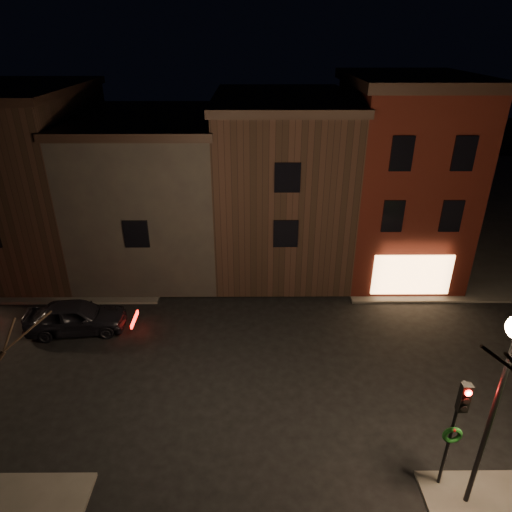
{
  "coord_description": "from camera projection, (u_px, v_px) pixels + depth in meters",
  "views": [
    {
      "loc": [
        -0.07,
        -14.82,
        12.59
      ],
      "look_at": [
        0.05,
        4.07,
        3.2
      ],
      "focal_mm": 32.0,
      "sensor_mm": 36.0,
      "label": 1
    }
  ],
  "objects": [
    {
      "name": "corner_building",
      "position": [
        400.0,
        176.0,
        25.0
      ],
      "size": [
        6.5,
        8.5,
        10.5
      ],
      "color": "#40110B",
      "rests_on": "ground"
    },
    {
      "name": "sidewalk_far_right",
      "position": [
        501.0,
        203.0,
        36.87
      ],
      "size": [
        30.0,
        30.0,
        0.12
      ],
      "primitive_type": "cube",
      "color": "#2D2B28",
      "rests_on": "ground"
    },
    {
      "name": "sidewalk_far_left",
      "position": [
        6.0,
        204.0,
        36.65
      ],
      "size": [
        30.0,
        30.0,
        0.12
      ],
      "primitive_type": "cube",
      "color": "#2D2B28",
      "rests_on": "ground"
    },
    {
      "name": "ground",
      "position": [
        255.0,
        369.0,
        18.88
      ],
      "size": [
        120.0,
        120.0,
        0.0
      ],
      "primitive_type": "plane",
      "color": "black",
      "rests_on": "ground"
    },
    {
      "name": "row_building_c",
      "position": [
        26.0,
        177.0,
        25.95
      ],
      "size": [
        7.3,
        10.3,
        9.9
      ],
      "color": "black",
      "rests_on": "ground"
    },
    {
      "name": "row_building_b",
      "position": [
        155.0,
        189.0,
        26.32
      ],
      "size": [
        7.8,
        10.3,
        8.4
      ],
      "color": "black",
      "rests_on": "ground"
    },
    {
      "name": "row_building_a",
      "position": [
        281.0,
        181.0,
        26.14
      ],
      "size": [
        7.3,
        10.3,
        9.4
      ],
      "color": "black",
      "rests_on": "ground"
    },
    {
      "name": "street_lamp_near",
      "position": [
        508.0,
        365.0,
        11.23
      ],
      "size": [
        0.6,
        0.6,
        6.48
      ],
      "color": "black",
      "rests_on": "sidewalk_near_right"
    },
    {
      "name": "traffic_signal",
      "position": [
        457.0,
        420.0,
        12.72
      ],
      "size": [
        0.58,
        0.38,
        4.05
      ],
      "color": "black",
      "rests_on": "sidewalk_near_right"
    },
    {
      "name": "parked_car_a",
      "position": [
        76.0,
        317.0,
        20.96
      ],
      "size": [
        4.65,
        2.27,
        1.53
      ],
      "primitive_type": "imported",
      "rotation": [
        0.0,
        0.0,
        1.68
      ],
      "color": "black",
      "rests_on": "ground"
    }
  ]
}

